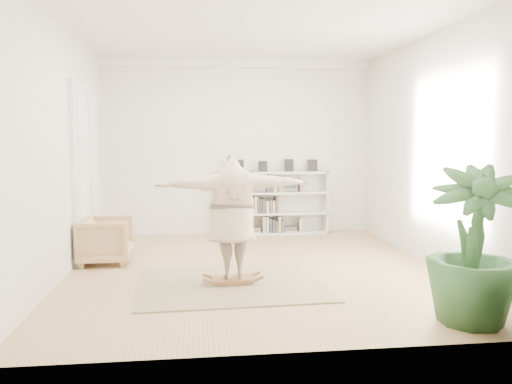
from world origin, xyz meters
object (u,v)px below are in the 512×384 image
armchair (106,240)px  rocker_board (233,279)px  houseplant (473,245)px  bookshelf (275,203)px  person (232,214)px

armchair → rocker_board: size_ratio=1.43×
houseplant → rocker_board: bearing=144.7°
armchair → rocker_board: 2.38m
bookshelf → rocker_board: bookshelf is taller
armchair → houseplant: size_ratio=0.48×
houseplant → bookshelf: bearing=103.8°
bookshelf → person: size_ratio=1.09×
person → houseplant: (2.43, -1.72, -0.11)m
bookshelf → rocker_board: (-1.14, -3.57, -0.56)m
bookshelf → armchair: size_ratio=2.72×
bookshelf → person: (-1.14, -3.57, 0.33)m
armchair → rocker_board: (1.91, -1.40, -0.29)m
person → rocker_board: bearing=43.0°
person → houseplant: 2.98m
bookshelf → houseplant: houseplant is taller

